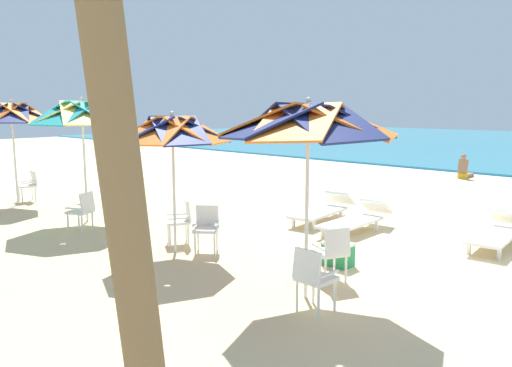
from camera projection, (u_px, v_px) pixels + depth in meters
name	position (u px, v px, depth m)	size (l,w,h in m)	color
ground_plane	(455.00, 263.00, 8.60)	(80.00, 80.00, 0.00)	beige
beach_umbrella_0	(308.00, 123.00, 6.69)	(2.44, 2.44, 2.78)	silver
plastic_chair_0	(313.00, 276.00, 6.47)	(0.45, 0.47, 0.87)	white
plastic_chair_1	(333.00, 250.00, 7.61)	(0.61, 0.59, 0.87)	white
beach_umbrella_1	(173.00, 131.00, 8.90)	(2.10, 2.10, 2.58)	silver
plastic_chair_2	(181.00, 219.00, 9.74)	(0.61, 0.62, 0.87)	white
plastic_chair_3	(206.00, 226.00, 9.19)	(0.63, 0.63, 0.87)	white
beach_umbrella_2	(82.00, 114.00, 11.34)	(2.46, 2.46, 2.88)	silver
plastic_chair_4	(82.00, 209.00, 10.62)	(0.61, 0.59, 0.87)	white
beach_umbrella_3	(11.00, 114.00, 13.35)	(2.20, 2.20, 2.85)	silver
plastic_chair_5	(29.00, 184.00, 14.14)	(0.50, 0.53, 0.87)	white
sun_lounger_1	(496.00, 232.00, 9.56)	(0.80, 2.19, 0.62)	white
sun_lounger_2	(356.00, 219.00, 10.66)	(0.67, 2.15, 0.62)	white
sun_lounger_3	(323.00, 210.00, 11.65)	(0.86, 2.20, 0.62)	white
palm_tree_1	(113.00, 81.00, 2.94)	(2.88, 2.53, 4.43)	brown
cooler_box	(338.00, 254.00, 8.43)	(0.50, 0.34, 0.40)	#238C4C
beachgoer_seated	(464.00, 170.00, 18.73)	(0.30, 0.93, 0.92)	yellow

